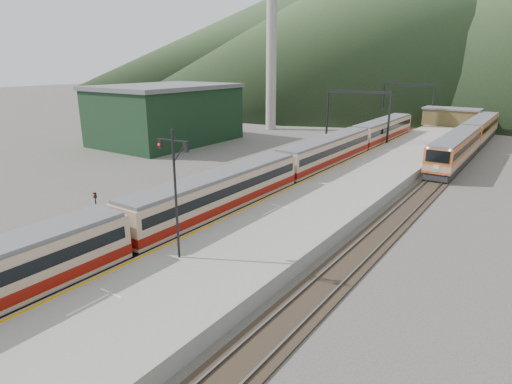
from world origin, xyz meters
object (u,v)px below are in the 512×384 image
Objects in this scene: worker at (55,240)px; second_train at (469,138)px; main_train at (283,171)px; signal_mast at (175,182)px.

second_train is at bearing -80.95° from worker.
main_train is at bearing -76.19° from worker.
main_train is 31.84m from second_train.
worker is (-16.32, -50.11, -1.00)m from second_train.
worker is at bearing -103.28° from main_train.
signal_mast reaches higher than worker.
signal_mast reaches higher than second_train.
second_train is (11.50, 29.69, 0.01)m from main_train.
signal_mast is at bearing -99.31° from second_train.
main_train is 21.01m from worker.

